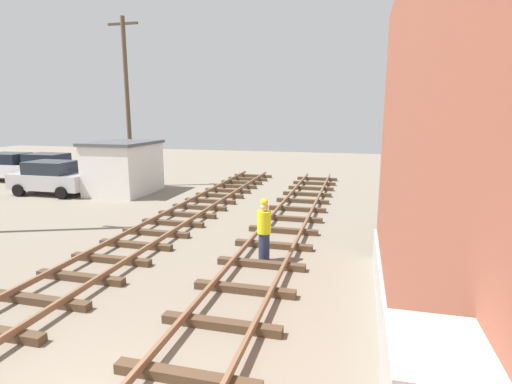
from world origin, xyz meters
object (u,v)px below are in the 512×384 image
control_hut (124,167)px  parked_car_silver (52,178)px  parked_car_blue (47,167)px  utility_pole_far (127,101)px  track_worker_foreground (264,230)px  parked_car_white (9,167)px

control_hut → parked_car_silver: control_hut is taller
parked_car_blue → utility_pole_far: 7.14m
parked_car_silver → track_worker_foreground: (13.04, -6.72, 0.03)m
parked_car_blue → track_worker_foreground: size_ratio=2.25×
parked_car_silver → utility_pole_far: size_ratio=0.45×
parked_car_blue → utility_pole_far: bearing=-0.8°
control_hut → track_worker_foreground: bearing=-39.9°
parked_car_blue → parked_car_white: bearing=-172.6°
parked_car_silver → track_worker_foreground: bearing=-27.3°
parked_car_blue → utility_pole_far: (5.91, -0.08, 4.00)m
parked_car_silver → parked_car_white: (-5.75, 2.95, 0.00)m
parked_car_white → utility_pole_far: 9.39m
utility_pole_far → control_hut: bearing=-69.4°
utility_pole_far → track_worker_foreground: (10.29, -9.93, -3.97)m
utility_pole_far → track_worker_foreground: utility_pole_far is taller
parked_car_silver → parked_car_white: size_ratio=1.00×
control_hut → parked_car_white: 9.38m
control_hut → parked_car_blue: 6.95m
parked_car_white → utility_pole_far: bearing=1.7°
parked_car_white → track_worker_foreground: (18.79, -9.67, 0.03)m
control_hut → parked_car_blue: size_ratio=0.90×
control_hut → parked_car_silver: 3.74m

